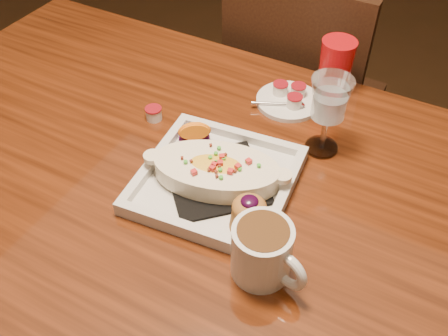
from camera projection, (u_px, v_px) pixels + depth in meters
The scene contains 8 objects.
table at pixel (192, 203), 1.06m from camera, with size 1.50×0.90×0.75m.
chair_far at pixel (299, 101), 1.56m from camera, with size 0.42×0.42×0.93m.
plate at pixel (219, 177), 0.94m from camera, with size 0.31×0.31×0.08m.
coffee_mug at pixel (263, 250), 0.79m from camera, with size 0.14×0.10×0.10m.
goblet at pixel (329, 103), 0.96m from camera, with size 0.08×0.08×0.17m.
saucer at pixel (288, 99), 1.14m from camera, with size 0.15×0.15×0.10m.
creamer_loose at pixel (154, 113), 1.10m from camera, with size 0.04×0.04×0.03m.
red_tumbler at pixel (335, 67), 1.14m from camera, with size 0.08×0.08×0.13m, color #B10C12.
Camera 1 is at (0.40, -0.58, 1.45)m, focal length 40.00 mm.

